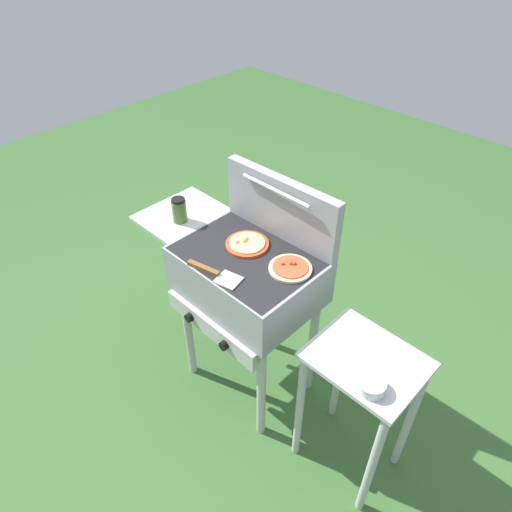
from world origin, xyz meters
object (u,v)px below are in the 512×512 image
(prep_table, at_px, (360,391))
(pizza_cheese, at_px, (247,243))
(topping_bowl_near, at_px, (371,386))
(sauce_jar, at_px, (179,210))
(grill, at_px, (246,277))
(spatula, at_px, (214,273))
(pizza_pepperoni, at_px, (290,268))

(prep_table, bearing_deg, pizza_cheese, 176.35)
(topping_bowl_near, bearing_deg, sauce_jar, 176.75)
(sauce_jar, bearing_deg, topping_bowl_near, -3.25)
(sauce_jar, height_order, prep_table, sauce_jar)
(pizza_cheese, relative_size, prep_table, 0.27)
(grill, distance_m, spatula, 0.24)
(pizza_pepperoni, height_order, topping_bowl_near, pizza_pepperoni)
(pizza_pepperoni, distance_m, spatula, 0.33)
(sauce_jar, height_order, topping_bowl_near, sauce_jar)
(grill, distance_m, pizza_pepperoni, 0.27)
(pizza_cheese, bearing_deg, prep_table, -3.65)
(spatula, height_order, topping_bowl_near, spatula)
(sauce_jar, bearing_deg, grill, 5.56)
(prep_table, bearing_deg, sauce_jar, -177.65)
(grill, xyz_separation_m, sauce_jar, (-0.41, -0.04, 0.21))
(grill, height_order, spatula, spatula)
(pizza_cheese, xyz_separation_m, pizza_pepperoni, (0.26, 0.01, -0.00))
(pizza_pepperoni, xyz_separation_m, sauce_jar, (-0.63, -0.10, 0.05))
(pizza_pepperoni, relative_size, prep_table, 0.25)
(spatula, distance_m, prep_table, 0.79)
(grill, bearing_deg, prep_table, 0.37)
(pizza_pepperoni, distance_m, sauce_jar, 0.64)
(pizza_cheese, bearing_deg, sauce_jar, -166.46)
(prep_table, bearing_deg, spatula, -163.64)
(topping_bowl_near, bearing_deg, spatula, -173.58)
(grill, xyz_separation_m, pizza_pepperoni, (0.22, 0.06, 0.15))
(topping_bowl_near, bearing_deg, prep_table, 128.74)
(sauce_jar, height_order, spatula, sauce_jar)
(spatula, bearing_deg, grill, 91.22)
(pizza_cheese, distance_m, pizza_pepperoni, 0.26)
(pizza_cheese, xyz_separation_m, spatula, (0.04, -0.24, -0.00))
(pizza_cheese, distance_m, prep_table, 0.81)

